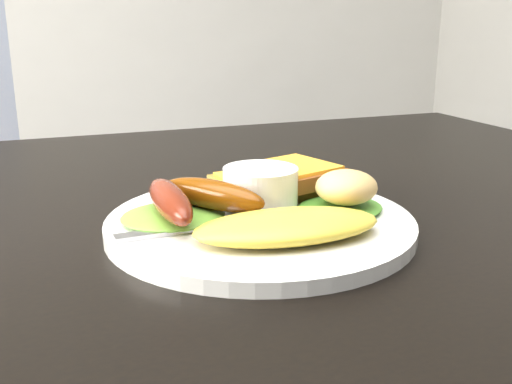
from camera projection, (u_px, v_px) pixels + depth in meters
dining_table at (187, 222)px, 0.60m from camera, size 1.20×0.80×0.04m
person at (322, 105)px, 1.12m from camera, size 0.66×0.56×1.54m
plate at (260, 224)px, 0.52m from camera, size 0.26×0.26×0.01m
lettuce_left at (173, 216)px, 0.51m from camera, size 0.09×0.08×0.01m
lettuce_right at (340, 207)px, 0.53m from camera, size 0.09×0.09×0.01m
omelette at (288, 226)px, 0.46m from camera, size 0.16×0.08×0.02m
sausage_a at (170, 201)px, 0.49m from camera, size 0.03×0.11×0.03m
sausage_b at (212, 194)px, 0.51m from camera, size 0.08×0.10×0.03m
ramekin at (260, 189)px, 0.54m from camera, size 0.07×0.07×0.04m
toast_a at (261, 188)px, 0.58m from camera, size 0.09×0.09×0.01m
toast_b at (293, 175)px, 0.58m from camera, size 0.10×0.10×0.01m
potato_salad at (346, 187)px, 0.52m from camera, size 0.06×0.06×0.03m
fork at (211, 226)px, 0.49m from camera, size 0.16×0.02×0.00m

